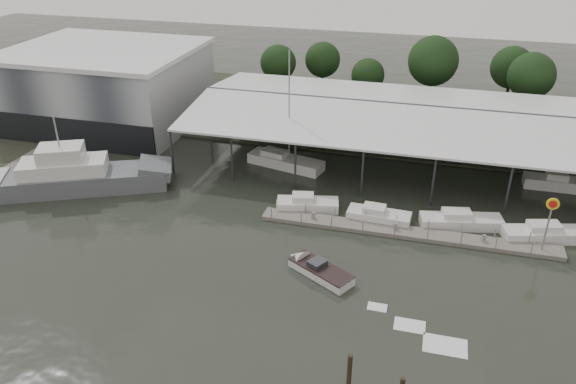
% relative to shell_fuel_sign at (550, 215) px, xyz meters
% --- Properties ---
extents(ground, '(200.00, 200.00, 0.00)m').
position_rel_shell_fuel_sign_xyz_m(ground, '(-27.00, -9.99, -3.93)').
color(ground, '#242921').
rests_on(ground, ground).
extents(land_strip_far, '(140.00, 30.00, 0.30)m').
position_rel_shell_fuel_sign_xyz_m(land_strip_far, '(-27.00, 32.01, -3.83)').
color(land_strip_far, '#303528').
rests_on(land_strip_far, ground).
extents(land_strip_west, '(20.00, 40.00, 0.30)m').
position_rel_shell_fuel_sign_xyz_m(land_strip_west, '(-67.00, 20.01, -3.83)').
color(land_strip_west, '#303528').
rests_on(land_strip_west, ground).
extents(storage_warehouse, '(24.50, 20.50, 10.50)m').
position_rel_shell_fuel_sign_xyz_m(storage_warehouse, '(-55.00, 19.95, 1.36)').
color(storage_warehouse, '#9BA0A5').
rests_on(storage_warehouse, ground).
extents(covered_boat_shed, '(58.24, 24.00, 6.96)m').
position_rel_shell_fuel_sign_xyz_m(covered_boat_shed, '(-10.00, 18.01, 2.20)').
color(covered_boat_shed, silver).
rests_on(covered_boat_shed, ground).
extents(trawler_dock, '(3.00, 18.00, 0.50)m').
position_rel_shell_fuel_sign_xyz_m(trawler_dock, '(-57.00, 4.01, -3.68)').
color(trawler_dock, slate).
rests_on(trawler_dock, ground).
extents(floating_dock, '(28.00, 2.00, 1.40)m').
position_rel_shell_fuel_sign_xyz_m(floating_dock, '(-12.00, 0.01, -3.72)').
color(floating_dock, slate).
rests_on(floating_dock, ground).
extents(shell_fuel_sign, '(1.10, 0.18, 5.55)m').
position_rel_shell_fuel_sign_xyz_m(shell_fuel_sign, '(0.00, 0.00, 0.00)').
color(shell_fuel_sign, gray).
rests_on(shell_fuel_sign, ground).
extents(grey_trawler, '(19.70, 12.31, 8.84)m').
position_rel_shell_fuel_sign_xyz_m(grey_trawler, '(-47.19, 0.17, -2.35)').
color(grey_trawler, '#555B5E').
rests_on(grey_trawler, ground).
extents(white_sailboat, '(9.53, 4.70, 14.06)m').
position_rel_shell_fuel_sign_xyz_m(white_sailboat, '(-27.15, 11.76, -3.26)').
color(white_sailboat, silver).
rests_on(white_sailboat, ground).
extents(speedboat_underway, '(15.91, 9.93, 2.00)m').
position_rel_shell_fuel_sign_xyz_m(speedboat_underway, '(-18.87, -8.22, -3.53)').
color(speedboat_underway, silver).
rests_on(speedboat_underway, ground).
extents(moored_cruiser_0, '(6.55, 3.46, 1.70)m').
position_rel_shell_fuel_sign_xyz_m(moored_cruiser_0, '(-22.17, 2.27, -3.31)').
color(moored_cruiser_0, silver).
rests_on(moored_cruiser_0, ground).
extents(moored_cruiser_1, '(6.25, 2.57, 1.70)m').
position_rel_shell_fuel_sign_xyz_m(moored_cruiser_1, '(-14.86, 1.76, -3.31)').
color(moored_cruiser_1, silver).
rests_on(moored_cruiser_1, ground).
extents(moored_cruiser_2, '(8.07, 3.83, 1.70)m').
position_rel_shell_fuel_sign_xyz_m(moored_cruiser_2, '(-7.06, 2.85, -3.31)').
color(moored_cruiser_2, silver).
rests_on(moored_cruiser_2, ground).
extents(moored_cruiser_3, '(8.56, 4.21, 1.70)m').
position_rel_shell_fuel_sign_xyz_m(moored_cruiser_3, '(0.78, 2.55, -3.31)').
color(moored_cruiser_3, silver).
rests_on(moored_cruiser_3, ground).
extents(horizon_tree_line, '(68.31, 11.16, 10.93)m').
position_rel_shell_fuel_sign_xyz_m(horizon_tree_line, '(-3.51, 38.21, 2.16)').
color(horizon_tree_line, black).
rests_on(horizon_tree_line, ground).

